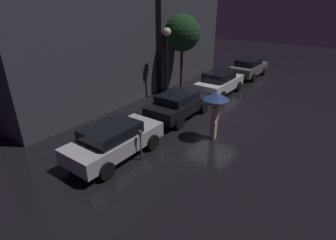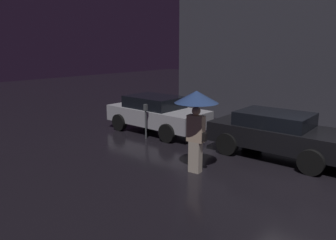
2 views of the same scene
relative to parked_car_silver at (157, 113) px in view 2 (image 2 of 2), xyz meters
The scene contains 6 objects.
ground_plane 6.38m from the parked_car_silver, 11.90° to the right, with size 60.00×60.00×0.00m, color black.
building_facade_left 7.07m from the parked_car_silver, 61.94° to the left, with size 9.26×3.00×9.34m.
parked_car_silver is the anchor object (origin of this frame).
parked_car_black 4.88m from the parked_car_silver, ahead, with size 4.14×1.96×1.38m.
pedestrian_with_umbrella 4.62m from the parked_car_silver, 33.93° to the right, with size 1.15×1.15×2.22m.
parking_meter 1.13m from the parked_car_silver, 68.15° to the right, with size 0.12×0.10×1.29m.
Camera 2 is at (2.47, -8.04, 3.34)m, focal length 35.00 mm.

